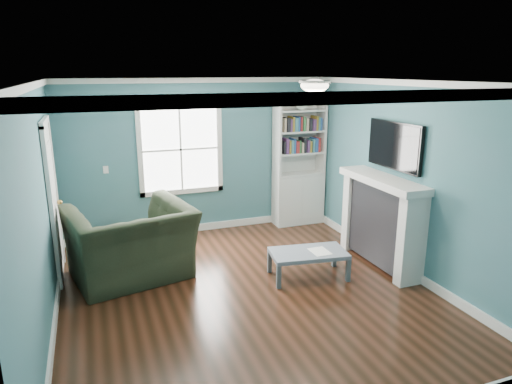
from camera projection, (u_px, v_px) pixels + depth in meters
name	position (u px, v px, depth m)	size (l,w,h in m)	color
floor	(248.00, 293.00, 5.74)	(5.00, 5.00, 0.00)	black
room_walls	(247.00, 171.00, 5.33)	(5.00, 5.00, 5.00)	#357074
trim	(247.00, 199.00, 5.42)	(4.50, 5.00, 2.60)	white
window	(181.00, 150.00, 7.52)	(1.40, 0.06, 1.50)	white
bookshelf	(298.00, 173.00, 8.18)	(0.90, 0.35, 2.31)	silver
fireplace	(381.00, 222.00, 6.45)	(0.44, 1.58, 1.30)	black
tv	(395.00, 146.00, 6.21)	(0.06, 1.10, 0.65)	black
door	(53.00, 200.00, 5.99)	(0.12, 0.98, 2.17)	silver
ceiling_fixture	(315.00, 85.00, 5.47)	(0.38, 0.38, 0.15)	white
light_switch	(106.00, 170.00, 7.18)	(0.08, 0.01, 0.12)	white
recliner	(130.00, 231.00, 6.03)	(1.51, 0.98, 1.32)	black
coffee_table	(308.00, 255.00, 6.13)	(1.07, 0.69, 0.37)	#485257
paper_sheet	(320.00, 251.00, 6.11)	(0.23, 0.30, 0.00)	white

